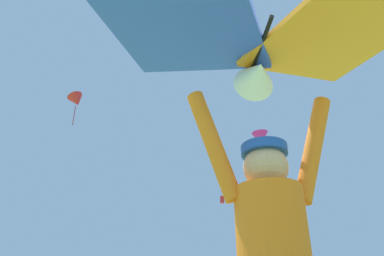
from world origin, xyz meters
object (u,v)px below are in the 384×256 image
(distant_kite_red_mid_right, at_px, (76,101))
(distant_kite_magenta_low_left, at_px, (261,138))
(held_stunt_kite, at_px, (258,45))
(distant_kite_red_far_center, at_px, (222,200))

(distant_kite_red_mid_right, bearing_deg, distant_kite_magenta_low_left, -14.52)
(held_stunt_kite, height_order, distant_kite_red_far_center, distant_kite_red_far_center)
(held_stunt_kite, bearing_deg, distant_kite_red_far_center, 76.49)
(held_stunt_kite, xyz_separation_m, distant_kite_red_mid_right, (-4.62, 21.81, 12.49))
(distant_kite_red_far_center, relative_size, distant_kite_magenta_low_left, 0.30)
(distant_kite_red_far_center, bearing_deg, held_stunt_kite, -103.51)
(held_stunt_kite, distance_m, distant_kite_red_far_center, 37.68)
(distant_kite_red_mid_right, bearing_deg, distant_kite_red_far_center, 45.66)
(held_stunt_kite, distance_m, distant_kite_red_mid_right, 25.55)
(distant_kite_red_mid_right, bearing_deg, held_stunt_kite, -78.04)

